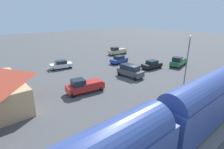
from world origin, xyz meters
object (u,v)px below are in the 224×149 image
pickup_tan (117,51)px  sedan_blue (119,59)px  pickup_red (85,86)px  passenger_train (163,128)px  sedan_black (152,64)px  pedestrian_on_platform (216,75)px  pickup_green (178,61)px  sedan_white (61,65)px  light_pole_near_platform (188,55)px  suv_charcoal (130,71)px

pickup_tan → sedan_blue: bearing=140.9°
pickup_red → pickup_tan: 26.77m
sedan_blue → passenger_train: bearing=144.0°
sedan_black → sedan_blue: bearing=16.6°
pedestrian_on_platform → pickup_green: 10.25m
pickup_red → sedan_white: size_ratio=1.18×
pickup_green → pickup_tan: size_ratio=1.02×
pickup_tan → light_pole_near_platform: size_ratio=0.71×
pickup_green → sedan_black: (2.47, 6.05, -0.15)m
sedan_white → sedan_black: 18.99m
pickup_red → sedan_white: pickup_red is taller
pickup_green → pedestrian_on_platform: bearing=155.8°
pedestrian_on_platform → pickup_green: pickup_green is taller
pickup_red → suv_charcoal: 10.00m
pedestrian_on_platform → sedan_white: (23.91, 16.49, -0.40)m
pedestrian_on_platform → light_pole_near_platform: light_pole_near_platform is taller
pedestrian_on_platform → sedan_white: bearing=34.6°
pedestrian_on_platform → sedan_blue: bearing=12.0°
pickup_green → light_pole_near_platform: light_pole_near_platform is taller
pedestrian_on_platform → suv_charcoal: 14.34m
pickup_green → sedan_white: pickup_green is taller
sedan_black → light_pole_near_platform: size_ratio=0.60×
passenger_train → pickup_tan: 38.88m
passenger_train → pickup_green: (13.41, -25.48, -1.83)m
light_pole_near_platform → suv_charcoal: bearing=24.5°
suv_charcoal → sedan_blue: 9.76m
pedestrian_on_platform → pickup_tan: bearing=-4.2°
pedestrian_on_platform → pickup_red: pickup_red is taller
pickup_tan → sedan_black: size_ratio=1.18×
passenger_train → suv_charcoal: (15.16, -12.20, -1.71)m
pickup_green → sedan_white: bearing=54.9°
sedan_black → pickup_green: bearing=-112.2°
sedan_black → passenger_train: bearing=129.3°
sedan_blue → suv_charcoal: bearing=149.6°
sedan_white → sedan_black: bearing=-129.5°
pickup_red → pickup_green: (-1.13, -23.26, 0.00)m
sedan_black → pickup_red: bearing=94.5°
pickup_green → light_pole_near_platform: 12.18m
passenger_train → pedestrian_on_platform: 21.72m
passenger_train → sedan_blue: 29.22m
sedan_blue → light_pole_near_platform: light_pole_near_platform is taller
sedan_white → sedan_black: (-12.09, -14.64, 0.00)m
pickup_tan → pedestrian_on_platform: bearing=175.8°
suv_charcoal → sedan_blue: suv_charcoal is taller
pickup_green → pickup_tan: same height
pickup_red → sedan_blue: pickup_red is taller
sedan_white → sedan_blue: 13.10m
pickup_tan → sedan_black: bearing=165.9°
suv_charcoal → light_pole_near_platform: bearing=-155.5°
pickup_red → pickup_tan: size_ratio=1.01×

